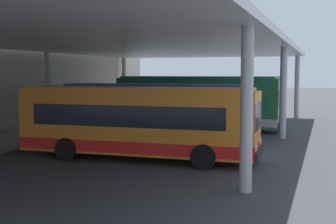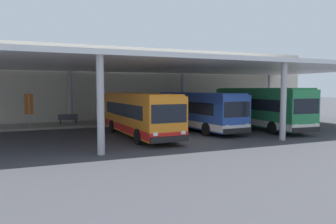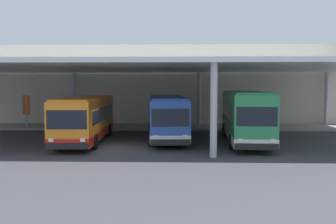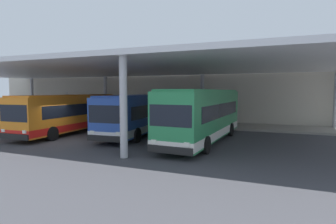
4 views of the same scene
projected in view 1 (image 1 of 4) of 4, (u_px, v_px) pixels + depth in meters
name	position (u px, v px, depth m)	size (l,w,h in m)	color
ground_plane	(215.00, 154.00, 20.66)	(200.00, 200.00, 0.00)	#3D3D42
platform_kerb	(10.00, 139.00, 24.62)	(42.00, 4.50, 0.18)	gray
canopy_shelter	(109.00, 43.00, 22.05)	(40.00, 17.00, 5.55)	silver
bus_nearest_bay	(138.00, 122.00, 19.28)	(3.04, 10.63, 3.17)	orange
bus_second_bay	(152.00, 110.00, 25.15)	(3.31, 10.69, 3.17)	#284CA8
bus_middle_bay	(197.00, 102.00, 30.00)	(3.12, 11.44, 3.57)	#28844C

